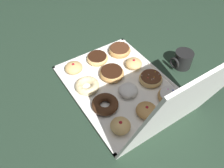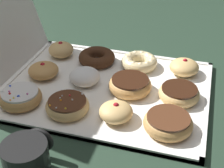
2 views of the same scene
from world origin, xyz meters
The scene contains 16 objects.
ground_plane centered at (0.00, 0.00, 0.00)m, with size 3.00×3.00×0.00m, color #233828.
donut_box centered at (0.00, 0.00, 0.01)m, with size 0.43×0.56×0.01m.
box_lid_open centered at (0.00, 0.36, 0.25)m, with size 0.43×0.52×0.01m, color white.
chocolate_frosted_donut_0 centered at (-0.13, -0.19, 0.03)m, with size 0.12×0.12×0.04m.
chocolate_frosted_donut_1 centered at (0.00, -0.20, 0.03)m, with size 0.11×0.11×0.03m.
jelly_filled_donut_2 centered at (0.14, -0.20, 0.03)m, with size 0.09×0.09×0.05m.
jelly_filled_donut_3 centered at (-0.13, -0.06, 0.03)m, with size 0.08×0.08×0.05m.
chocolate_frosted_donut_4 centered at (0.00, -0.07, 0.03)m, with size 0.12×0.12×0.04m.
cruller_donut_5 centered at (0.14, -0.06, 0.03)m, with size 0.11×0.11×0.04m.
sprinkle_donut_6 centered at (-0.13, 0.06, 0.03)m, with size 0.11×0.11×0.04m.
powdered_filled_donut_7 centered at (0.00, 0.06, 0.03)m, with size 0.09×0.09×0.05m.
chocolate_cake_ring_donut_8 centered at (0.13, 0.07, 0.03)m, with size 0.12×0.12×0.04m.
sprinkle_donut_9 centered at (-0.14, 0.19, 0.03)m, with size 0.11×0.11×0.04m.
jelly_filled_donut_10 centered at (0.00, 0.19, 0.03)m, with size 0.09×0.09×0.05m.
jelly_filled_donut_11 centered at (0.13, 0.20, 0.03)m, with size 0.08×0.08×0.05m.
coffee_mug centered at (-0.34, 0.06, 0.05)m, with size 0.11×0.09×0.09m.
Camera 1 is at (0.42, 0.58, 0.80)m, focal length 36.62 mm.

